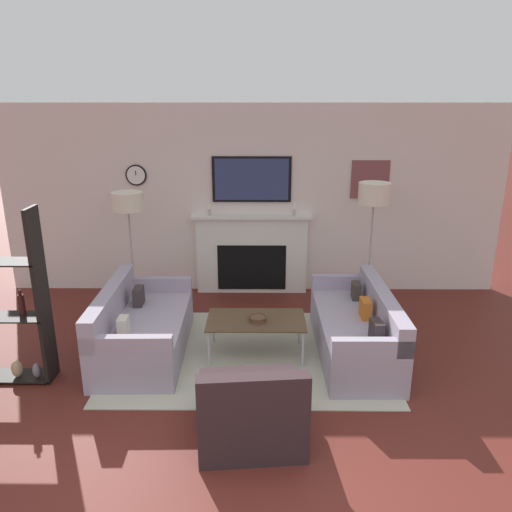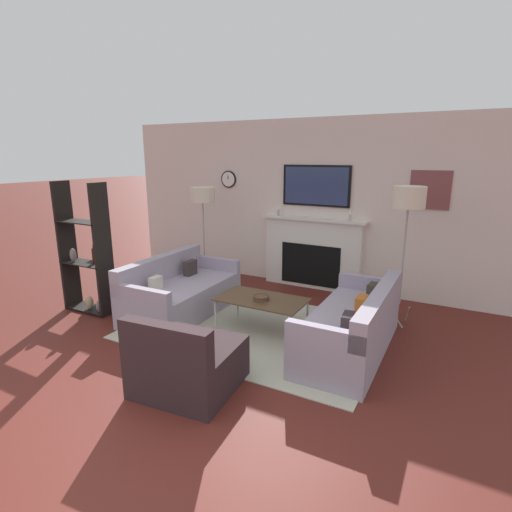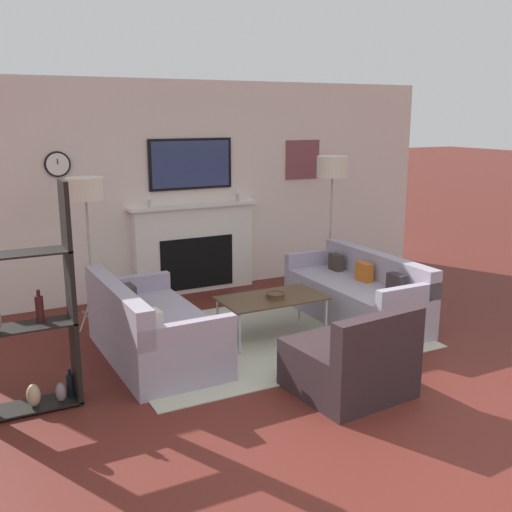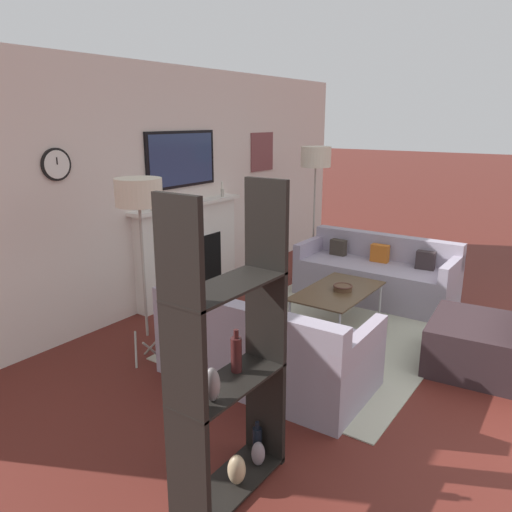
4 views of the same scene
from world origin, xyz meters
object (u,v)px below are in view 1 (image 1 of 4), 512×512
Objects in this scene: shelf_unit at (8,308)px; armchair at (251,411)px; coffee_table at (256,322)px; floor_lamp_right at (374,196)px; couch_right at (357,331)px; decorative_bowl at (258,318)px; floor_lamp_left at (128,204)px; couch_left at (141,331)px.

armchair is at bearing -20.80° from shelf_unit.
coffee_table is 0.61× the size of floor_lamp_right.
armchair reaches higher than couch_right.
decorative_bowl is (0.05, 1.39, 0.21)m from armchair.
coffee_table is 2.53m from shelf_unit.
decorative_bowl is 2.23m from floor_lamp_left.
decorative_bowl is at bearing -175.99° from couch_right.
couch_left reaches higher than couch_right.
couch_right is 9.36× the size of decorative_bowl.
floor_lamp_left reaches higher than decorative_bowl.
floor_lamp_left is (-1.61, 1.07, 1.10)m from coffee_table.
coffee_table is at bearing -1.44° from couch_left.
couch_right is 1.04× the size of floor_lamp_right.
couch_right is 1.87m from armchair.
armchair is 0.52× the size of shelf_unit.
floor_lamp_left is at bearing 122.11° from armchair.
floor_lamp_right is at bearing 38.09° from decorative_bowl.
floor_lamp_right is at bearing 36.59° from coffee_table.
couch_right is at bearing -107.29° from floor_lamp_right.
couch_right is 1.97× the size of armchair.
armchair is 3.21m from floor_lamp_right.
armchair is at bearing -128.30° from couch_right.
floor_lamp_left is at bearing 146.20° from coffee_table.
armchair is at bearing -57.89° from floor_lamp_left.
couch_left is at bearing 180.00° from couch_right.
couch_right reaches higher than coffee_table.
coffee_table is 2.22m from floor_lamp_left.
couch_right is at bearing -20.91° from floor_lamp_left.
armchair is 3.21m from floor_lamp_left.
couch_right is 1.13m from coffee_table.
couch_left is at bearing 25.41° from shelf_unit.
armchair is 1.40m from decorative_bowl.
coffee_table is (-1.12, -0.03, 0.12)m from couch_right.
armchair is at bearing -49.40° from couch_left.
coffee_table is (1.29, -0.03, 0.13)m from couch_left.
shelf_unit is (-3.57, -0.55, 0.51)m from couch_right.
decorative_bowl is at bearing 87.85° from armchair.
floor_lamp_left reaches higher than couch_left.
armchair is at bearing -92.15° from decorative_bowl.
floor_lamp_right is (1.45, 1.07, 1.20)m from coffee_table.
floor_lamp_left is (-2.73, 1.04, 1.22)m from couch_right.
decorative_bowl is (0.02, -0.05, 0.06)m from coffee_table.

